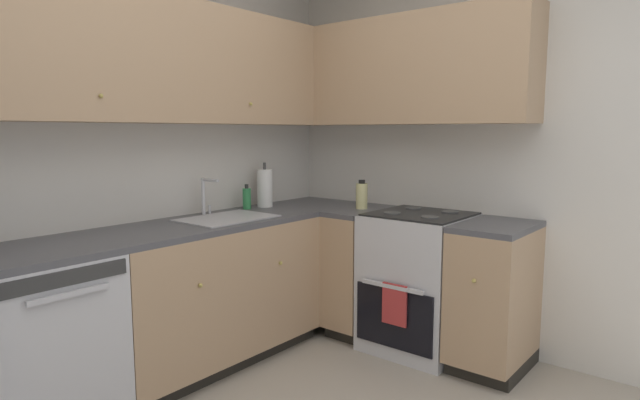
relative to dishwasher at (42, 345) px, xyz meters
name	(u,v)px	position (x,y,z in m)	size (l,w,h in m)	color
wall_back	(110,157)	(0.57, 0.33, 0.87)	(3.62, 0.05, 2.62)	silver
wall_right	(516,155)	(2.36, -1.41, 0.87)	(0.05, 3.51, 2.62)	silver
dishwasher	(42,345)	(0.00, 0.00, 0.00)	(0.60, 0.63, 0.87)	silver
lower_cabinets_back	(210,294)	(1.02, 0.00, 0.00)	(1.43, 0.62, 0.87)	tan
countertop_back	(208,224)	(1.02, 0.00, 0.45)	(2.64, 0.60, 0.04)	#4C4C51
lower_cabinets_right	(432,287)	(2.04, -1.01, 0.00)	(0.62, 1.32, 0.87)	tan
countertop_right	(434,219)	(2.04, -1.01, 0.45)	(0.60, 1.32, 0.03)	#4C4C51
oven_range	(419,281)	(2.05, -0.90, 0.02)	(0.68, 0.62, 1.06)	silver
upper_cabinets_back	(167,62)	(0.86, 0.14, 1.42)	(2.32, 0.34, 0.71)	tan
upper_cabinets_right	(398,72)	(2.18, -0.63, 1.42)	(0.32, 1.87, 0.71)	tan
sink	(227,225)	(1.14, -0.03, 0.43)	(0.57, 0.40, 0.10)	#B7B7BC
faucet	(206,193)	(1.15, 0.18, 0.62)	(0.07, 0.16, 0.24)	silver
soap_bottle	(247,198)	(1.51, 0.18, 0.55)	(0.06, 0.06, 0.18)	#338C4C
paper_towel_roll	(265,188)	(1.67, 0.16, 0.61)	(0.11, 0.11, 0.33)	white
oil_bottle	(362,196)	(2.04, -0.44, 0.57)	(0.08, 0.08, 0.21)	beige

